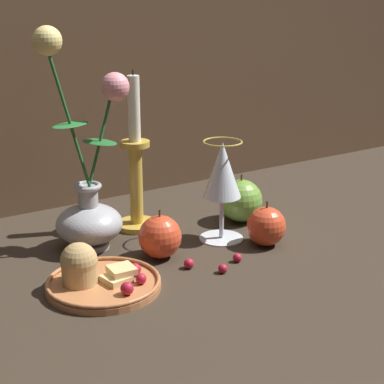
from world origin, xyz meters
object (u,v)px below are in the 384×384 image
Objects in this scene: wine_glass at (222,175)px; candlestick at (136,173)px; vase at (88,196)px; plate_with_pastries at (97,277)px; apple_beside_vase at (160,237)px; apple_near_glass at (241,201)px; apple_at_table_edge at (266,226)px.

candlestick is (-0.10, 0.13, -0.01)m from wine_glass.
vase is 0.18m from plate_with_pastries.
apple_beside_vase is at bearing -102.56° from candlestick.
apple_near_glass is at bearing 16.88° from apple_beside_vase.
vase is at bearing -158.80° from candlestick.
candlestick is (0.17, 0.19, 0.09)m from plate_with_pastries.
wine_glass reaches higher than plate_with_pastries.
vase is at bearing 69.25° from plate_with_pastries.
apple_beside_vase is at bearing -174.89° from wine_glass.
wine_glass reaches higher than apple_near_glass.
wine_glass is at bearing -52.28° from candlestick.
apple_at_table_edge is at bearing -52.65° from wine_glass.
wine_glass is (0.21, -0.09, 0.03)m from vase.
candlestick is 3.63× the size of apple_at_table_edge.
candlestick is 3.47× the size of apple_beside_vase.
apple_near_glass is at bearing 32.89° from wine_glass.
apple_near_glass is at bearing -6.35° from vase.
candlestick is 0.26m from apple_at_table_edge.
candlestick is at bearing 48.69° from plate_with_pastries.
wine_glass is (0.27, 0.06, 0.10)m from plate_with_pastries.
apple_near_glass is (0.35, 0.12, 0.02)m from plate_with_pastries.
candlestick reaches higher than plate_with_pastries.
plate_with_pastries is at bearing -131.31° from candlestick.
apple_near_glass is (0.30, -0.03, -0.05)m from vase.
apple_near_glass is (0.22, 0.07, 0.00)m from apple_beside_vase.
apple_at_table_edge is (0.26, -0.15, -0.06)m from vase.
vase is 2.10× the size of wine_glass.
candlestick reaches higher than apple_at_table_edge.
vase is at bearing 158.01° from wine_glass.
apple_at_table_edge is (0.32, -0.00, 0.01)m from plate_with_pastries.
apple_at_table_edge reaches higher than plate_with_pastries.
wine_glass is at bearing 5.11° from apple_beside_vase.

